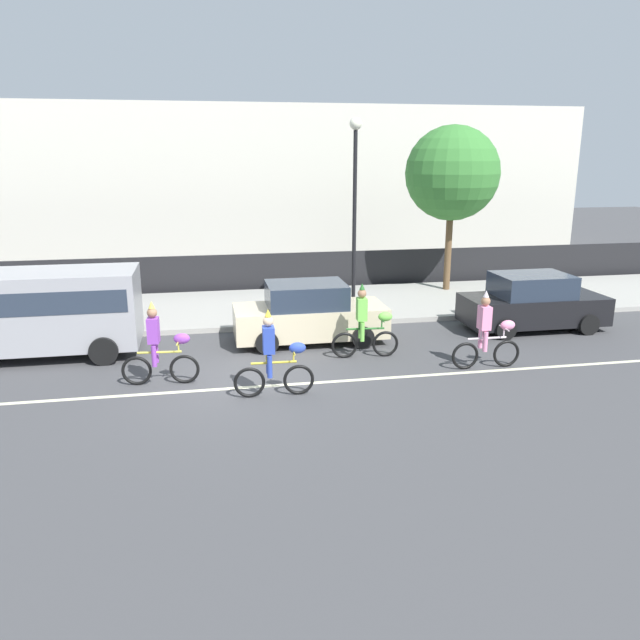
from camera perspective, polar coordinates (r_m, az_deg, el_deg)
ground_plane at (r=14.44m, az=-7.07°, el=-5.45°), size 80.00×80.00×0.00m
road_centre_line at (r=13.97m, az=-6.93°, el=-6.15°), size 36.00×0.14×0.01m
sidewalk_curb at (r=20.63m, az=-8.30°, el=1.02°), size 60.00×5.00×0.15m
fence_line at (r=23.33m, az=-8.70°, el=4.21°), size 40.00×0.08×1.40m
building_backdrop at (r=31.75m, az=-4.22°, el=12.35°), size 28.00×8.00×7.07m
parade_cyclist_purple at (r=14.25m, az=-14.43°, el=-2.52°), size 1.72×0.50×1.92m
parade_cyclist_cobalt at (r=13.17m, az=-4.19°, el=-3.53°), size 1.72×0.50×1.92m
parade_cyclist_lime at (r=15.67m, az=4.22°, el=-0.48°), size 1.72×0.50×1.92m
parade_cyclist_pink at (r=15.37m, az=15.09°, el=-1.29°), size 1.72×0.50×1.92m
parked_van_grey at (r=17.14m, az=-24.35°, el=1.06°), size 5.00×2.22×2.18m
parked_car_beige at (r=16.95m, az=-1.02°, el=0.55°), size 4.10×1.92×1.64m
parked_car_black at (r=19.21m, az=18.86°, el=1.47°), size 4.10×1.92×1.64m
street_lamp_post at (r=18.86m, az=3.20°, el=11.88°), size 0.36×0.36×5.86m
street_tree_near_lamp at (r=22.98m, az=12.00°, el=12.96°), size 3.31×3.31×5.83m
pedestrian_onlooker at (r=19.92m, az=-18.17°, el=2.68°), size 0.32×0.20×1.62m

